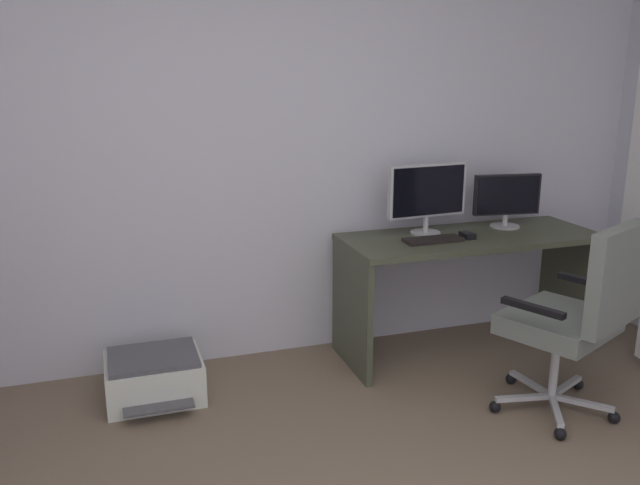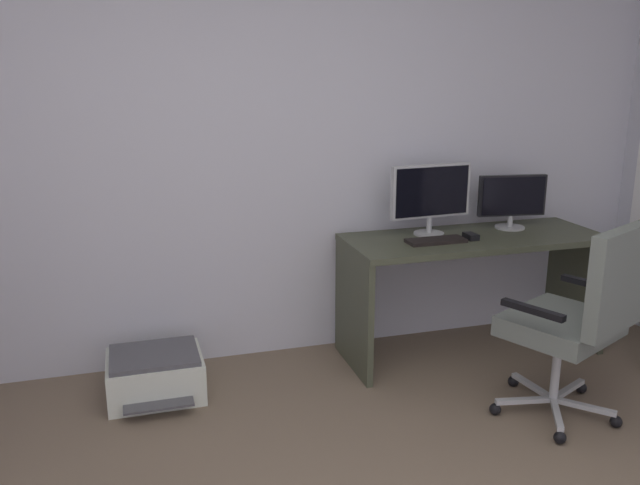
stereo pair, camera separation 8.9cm
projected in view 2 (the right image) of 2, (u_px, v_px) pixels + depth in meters
wall_back at (238, 129)px, 3.74m from camera, size 5.26×0.10×2.71m
desk at (473, 267)px, 3.94m from camera, size 1.54×0.59×0.73m
monitor_main at (431, 194)px, 3.86m from camera, size 0.51×0.18×0.42m
monitor_secondary at (512, 199)px, 4.03m from camera, size 0.42×0.18×0.33m
keyboard at (436, 241)px, 3.75m from camera, size 0.34×0.13×0.02m
computer_mouse at (471, 236)px, 3.82m from camera, size 0.06×0.10×0.03m
office_chair at (581, 314)px, 3.15m from camera, size 0.67×0.69×1.01m
printer at (155, 375)px, 3.51m from camera, size 0.49×0.49×0.24m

